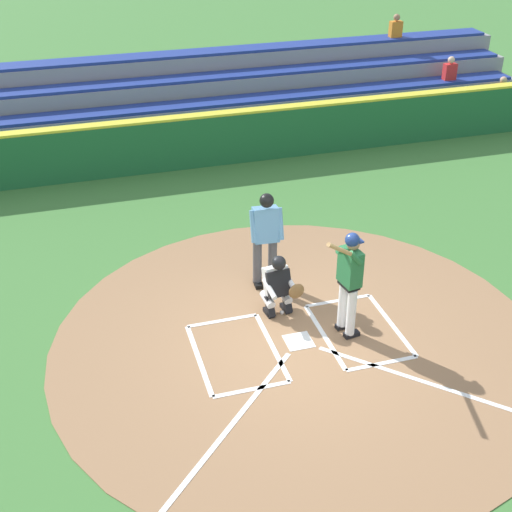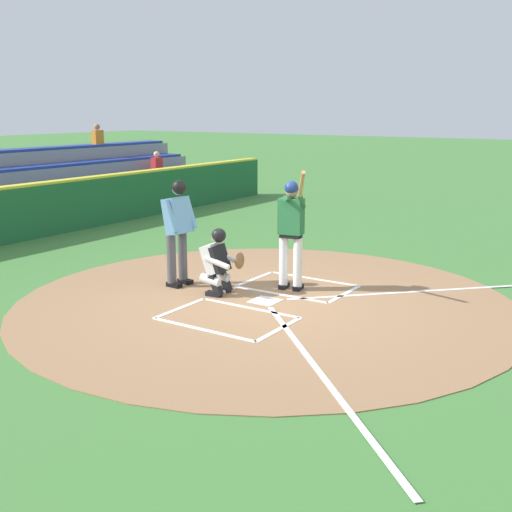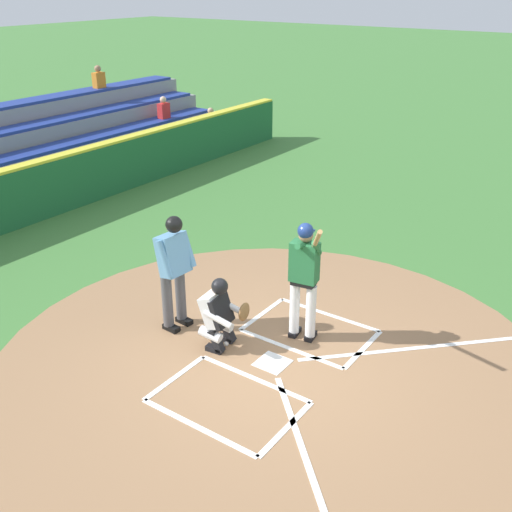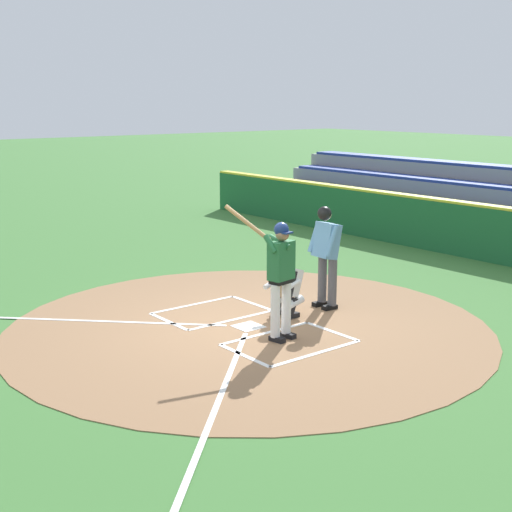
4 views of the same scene
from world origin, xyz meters
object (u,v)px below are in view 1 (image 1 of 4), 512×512
Objects in this scene: batter at (349,277)px; plate_umpire at (266,233)px; baseball at (282,312)px; catcher at (279,284)px.

batter is 1.14× the size of plate_umpire.
catcher is at bearing -53.87° from baseball.
catcher is 0.56m from baseball.
plate_umpire is 1.41m from baseball.
batter is 1.34m from catcher.
batter is 1.96m from plate_umpire.
batter is at bearing 134.59° from catcher.
catcher is at bearing -45.41° from batter.
baseball is (-0.00, 0.96, -1.04)m from plate_umpire.
batter is at bearing 135.16° from baseball.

